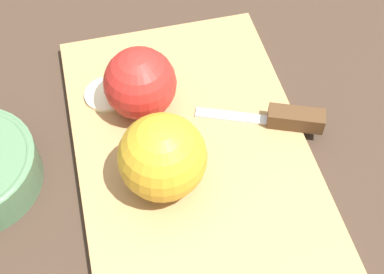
# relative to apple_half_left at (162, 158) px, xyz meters

# --- Properties ---
(ground_plane) EXTENTS (4.00, 4.00, 0.00)m
(ground_plane) POSITION_rel_apple_half_left_xyz_m (0.04, -0.03, -0.06)
(ground_plane) COLOR #38281E
(cutting_board) EXTENTS (0.43, 0.32, 0.02)m
(cutting_board) POSITION_rel_apple_half_left_xyz_m (0.04, -0.03, -0.05)
(cutting_board) COLOR #A37A4C
(cutting_board) RESTS_ON ground_plane
(apple_half_left) EXTENTS (0.09, 0.09, 0.09)m
(apple_half_left) POSITION_rel_apple_half_left_xyz_m (0.00, 0.00, 0.00)
(apple_half_left) COLOR gold
(apple_half_left) RESTS_ON cutting_board
(apple_half_right) EXTENTS (0.08, 0.08, 0.08)m
(apple_half_right) POSITION_rel_apple_half_left_xyz_m (0.10, 0.02, -0.00)
(apple_half_right) COLOR red
(apple_half_right) RESTS_ON cutting_board
(knife) EXTENTS (0.05, 0.14, 0.02)m
(knife) POSITION_rel_apple_half_left_xyz_m (0.07, -0.14, -0.03)
(knife) COLOR silver
(knife) RESTS_ON cutting_board
(apple_slice) EXTENTS (0.05, 0.05, 0.00)m
(apple_slice) POSITION_rel_apple_half_left_xyz_m (0.12, 0.07, -0.04)
(apple_slice) COLOR beige
(apple_slice) RESTS_ON cutting_board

